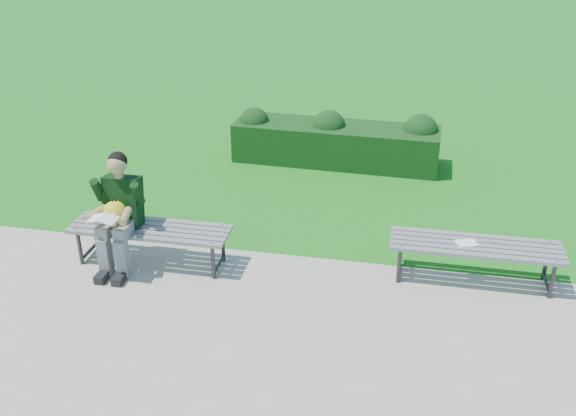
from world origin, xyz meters
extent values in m
plane|color=#1F8020|center=(0.00, 0.00, 0.00)|extent=(80.00, 80.00, 0.00)
cube|color=beige|center=(0.00, -1.75, 0.01)|extent=(30.00, 3.50, 0.02)
cube|color=#1E4217|center=(0.16, 2.98, 0.30)|extent=(3.17, 0.91, 0.60)
sphere|color=#1E4217|center=(-1.13, 2.98, 0.57)|extent=(0.49, 0.49, 0.47)
sphere|color=#1E4217|center=(0.05, 2.99, 0.57)|extent=(0.53, 0.53, 0.51)
sphere|color=#1E4217|center=(1.44, 3.04, 0.57)|extent=(0.55, 0.55, 0.53)
cube|color=gray|center=(-1.48, -0.66, 0.45)|extent=(1.80, 0.08, 0.04)
cube|color=gray|center=(-1.48, -0.56, 0.45)|extent=(1.80, 0.08, 0.04)
cube|color=gray|center=(-1.48, -0.45, 0.45)|extent=(1.80, 0.08, 0.04)
cube|color=gray|center=(-1.48, -0.35, 0.45)|extent=(1.80, 0.08, 0.04)
cube|color=gray|center=(-1.48, -0.24, 0.45)|extent=(1.80, 0.08, 0.04)
cylinder|color=#2D2D30|center=(-2.26, -0.64, 0.23)|extent=(0.04, 0.04, 0.41)
cylinder|color=#2D2D30|center=(-2.26, -0.26, 0.23)|extent=(0.04, 0.04, 0.41)
cylinder|color=#2D2D30|center=(-2.26, -0.45, 0.41)|extent=(0.04, 0.42, 0.04)
cylinder|color=#2D2D30|center=(-2.26, -0.45, 0.08)|extent=(0.04, 0.42, 0.04)
cylinder|color=gray|center=(-2.26, -0.66, 0.47)|extent=(0.02, 0.02, 0.01)
cylinder|color=gray|center=(-2.26, -0.24, 0.47)|extent=(0.02, 0.02, 0.01)
cylinder|color=#2D2D30|center=(-0.70, -0.64, 0.23)|extent=(0.04, 0.04, 0.41)
cylinder|color=#2D2D30|center=(-0.70, -0.26, 0.23)|extent=(0.04, 0.04, 0.41)
cylinder|color=#2D2D30|center=(-0.70, -0.45, 0.41)|extent=(0.04, 0.42, 0.04)
cylinder|color=#2D2D30|center=(-0.70, -0.45, 0.08)|extent=(0.04, 0.42, 0.04)
cylinder|color=gray|center=(-0.70, -0.66, 0.47)|extent=(0.02, 0.02, 0.01)
cylinder|color=gray|center=(-0.70, -0.24, 0.47)|extent=(0.02, 0.02, 0.01)
cube|color=gray|center=(2.06, -0.34, 0.45)|extent=(1.80, 0.08, 0.04)
cube|color=gray|center=(2.06, -0.24, 0.45)|extent=(1.80, 0.08, 0.04)
cube|color=gray|center=(2.06, -0.14, 0.45)|extent=(1.80, 0.09, 0.04)
cube|color=gray|center=(2.06, -0.03, 0.45)|extent=(1.80, 0.09, 0.04)
cube|color=gray|center=(2.06, 0.07, 0.45)|extent=(1.80, 0.09, 0.04)
cylinder|color=#2D2D30|center=(1.28, -0.33, 0.23)|extent=(0.04, 0.04, 0.41)
cylinder|color=#2D2D30|center=(1.28, 0.05, 0.23)|extent=(0.04, 0.04, 0.41)
cylinder|color=#2D2D30|center=(1.28, -0.14, 0.41)|extent=(0.04, 0.42, 0.04)
cylinder|color=#2D2D30|center=(1.28, -0.14, 0.08)|extent=(0.04, 0.42, 0.04)
cylinder|color=gray|center=(1.28, -0.34, 0.47)|extent=(0.02, 0.02, 0.01)
cylinder|color=gray|center=(1.28, 0.07, 0.47)|extent=(0.02, 0.02, 0.01)
cylinder|color=#2D2D30|center=(2.84, -0.33, 0.23)|extent=(0.04, 0.04, 0.41)
cylinder|color=#2D2D30|center=(2.84, 0.05, 0.23)|extent=(0.04, 0.04, 0.41)
cylinder|color=#2D2D30|center=(2.84, -0.14, 0.41)|extent=(0.04, 0.42, 0.04)
cylinder|color=#2D2D30|center=(2.84, -0.14, 0.08)|extent=(0.04, 0.42, 0.04)
cylinder|color=gray|center=(2.84, -0.34, 0.47)|extent=(0.02, 0.02, 0.01)
cylinder|color=gray|center=(2.84, 0.07, 0.47)|extent=(0.02, 0.02, 0.01)
cube|color=slate|center=(-1.88, -0.61, 0.54)|extent=(0.14, 0.42, 0.13)
cube|color=slate|center=(-1.68, -0.61, 0.54)|extent=(0.14, 0.42, 0.13)
cube|color=slate|center=(-1.88, -0.79, 0.24)|extent=(0.12, 0.13, 0.45)
cube|color=slate|center=(-1.68, -0.79, 0.24)|extent=(0.12, 0.13, 0.45)
cube|color=black|center=(-1.88, -0.89, 0.07)|extent=(0.11, 0.26, 0.09)
cube|color=black|center=(-1.68, -0.89, 0.07)|extent=(0.11, 0.26, 0.09)
cube|color=black|center=(-1.78, -0.41, 0.75)|extent=(0.40, 0.30, 0.59)
cylinder|color=tan|center=(-1.78, -0.43, 1.07)|extent=(0.10, 0.10, 0.08)
sphere|color=tan|center=(-1.78, -0.45, 1.20)|extent=(0.21, 0.21, 0.21)
sphere|color=black|center=(-1.78, -0.42, 1.23)|extent=(0.21, 0.21, 0.21)
cylinder|color=black|center=(-2.01, -0.51, 0.91)|extent=(0.10, 0.21, 0.30)
cylinder|color=black|center=(-1.55, -0.51, 0.91)|extent=(0.10, 0.21, 0.30)
cylinder|color=tan|center=(-1.95, -0.73, 0.74)|extent=(0.14, 0.31, 0.08)
cylinder|color=tan|center=(-1.61, -0.73, 0.74)|extent=(0.14, 0.31, 0.08)
sphere|color=tan|center=(-1.88, -0.89, 0.74)|extent=(0.09, 0.09, 0.09)
sphere|color=tan|center=(-1.68, -0.89, 0.74)|extent=(0.09, 0.09, 0.09)
sphere|color=yellow|center=(-1.78, -0.63, 0.72)|extent=(0.25, 0.25, 0.25)
cone|color=orange|center=(-1.78, -0.75, 0.71)|extent=(0.07, 0.07, 0.07)
cone|color=black|center=(-1.79, -0.62, 0.85)|extent=(0.03, 0.05, 0.08)
cone|color=black|center=(-1.76, -0.61, 0.85)|extent=(0.03, 0.04, 0.07)
sphere|color=white|center=(-1.82, -0.73, 0.75)|extent=(0.05, 0.05, 0.05)
sphere|color=white|center=(-1.73, -0.73, 0.75)|extent=(0.05, 0.05, 0.05)
cube|color=white|center=(-1.85, -0.91, 0.79)|extent=(0.15, 0.20, 0.05)
cube|color=white|center=(-1.70, -0.91, 0.79)|extent=(0.15, 0.20, 0.05)
cube|color=white|center=(1.96, -0.14, 0.47)|extent=(0.26, 0.23, 0.01)
camera|label=1|loc=(1.24, -6.32, 3.84)|focal=40.00mm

